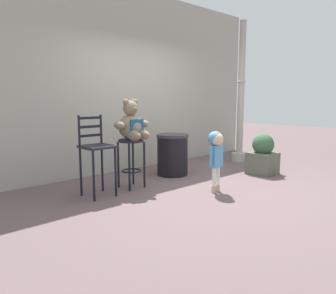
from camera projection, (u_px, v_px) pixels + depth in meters
ground_plane at (205, 186)px, 5.08m from camera, size 24.00×24.00×0.00m
building_wall at (128, 81)px, 6.25m from camera, size 6.66×0.30×3.33m
bar_stool_with_teddy at (131, 153)px, 4.94m from camera, size 0.37×0.37×0.74m
teddy_bear at (132, 125)px, 4.85m from camera, size 0.57×0.51×0.60m
child_walking at (216, 148)px, 4.69m from camera, size 0.28×0.22×0.88m
trash_bin at (172, 154)px, 5.80m from camera, size 0.57×0.57×0.72m
lamppost at (241, 107)px, 6.95m from camera, size 0.32×0.32×2.93m
bar_chair_empty at (96, 150)px, 4.51m from camera, size 0.40×0.40×1.12m
planter_with_shrub at (263, 156)px, 5.87m from camera, size 0.45×0.45×0.72m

